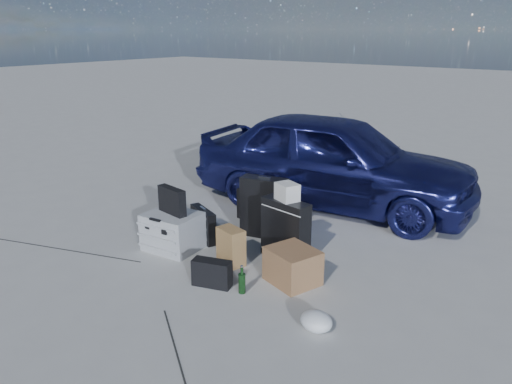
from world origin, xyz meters
TOP-DOWN VIEW (x-y plane):
  - ground at (0.00, 0.00)m, footprint 60.00×60.00m
  - car at (0.07, 2.58)m, footprint 3.94×2.01m
  - pelican_case at (-0.63, 0.22)m, footprint 0.61×0.52m
  - laptop_bag at (-0.64, 0.24)m, footprint 0.40×0.16m
  - briefcase at (-0.54, 0.62)m, footprint 0.48×0.29m
  - suitcase_left at (-0.04, 1.13)m, footprint 0.58×0.32m
  - suitcase_right at (0.50, 0.77)m, footprint 0.56×0.28m
  - white_carton at (0.50, 0.79)m, footprint 0.28×0.25m
  - duffel_bag at (-0.25, 1.50)m, footprint 0.84×0.46m
  - flat_box_white at (-0.25, 1.49)m, footprint 0.45×0.37m
  - flat_box_black at (-0.24, 1.48)m, footprint 0.30×0.23m
  - kraft_bag at (0.12, 0.32)m, footprint 0.33×0.25m
  - cardboard_box at (0.85, 0.37)m, footprint 0.56×0.52m
  - plastic_bag at (1.44, -0.20)m, footprint 0.35×0.33m
  - messenger_bag at (0.28, -0.15)m, footprint 0.40×0.25m
  - green_bottle at (0.59, -0.09)m, footprint 0.08×0.08m

SIDE VIEW (x-z plane):
  - ground at x=0.00m, z-range 0.00..0.00m
  - plastic_bag at x=1.44m, z-range 0.00..0.16m
  - messenger_bag at x=0.28m, z-range 0.00..0.26m
  - green_bottle at x=0.59m, z-range 0.00..0.26m
  - cardboard_box at x=0.85m, z-range 0.00..0.34m
  - briefcase at x=-0.54m, z-range 0.00..0.37m
  - kraft_bag at x=0.12m, z-range 0.00..0.39m
  - duffel_bag at x=-0.25m, z-range 0.00..0.40m
  - pelican_case at x=-0.63m, z-range 0.00..0.41m
  - suitcase_right at x=0.50m, z-range 0.00..0.65m
  - suitcase_left at x=-0.04m, z-range 0.00..0.71m
  - flat_box_white at x=-0.25m, z-range 0.40..0.47m
  - flat_box_black at x=-0.24m, z-range 0.47..0.53m
  - laptop_bag at x=-0.64m, z-range 0.41..0.71m
  - car at x=0.07m, z-range 0.00..1.28m
  - white_carton at x=0.50m, z-range 0.65..0.83m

